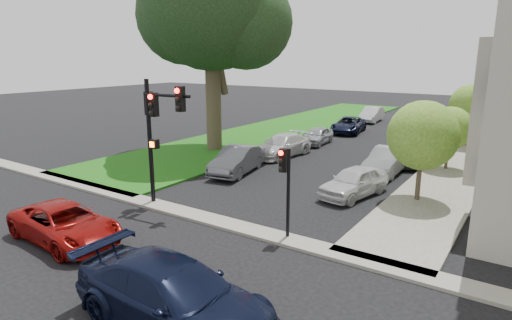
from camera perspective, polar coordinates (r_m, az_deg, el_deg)
The scene contains 22 objects.
ground at distance 16.33m, azimuth -9.97°, elevation -10.32°, with size 140.00×140.00×0.00m, color black.
grass_strip at distance 40.28m, azimuth 4.42°, elevation 4.33°, with size 8.00×44.00×0.12m, color #1F5F13.
sidewalk_right at distance 35.46m, azimuth 27.17°, elevation 1.56°, with size 3.50×44.00×0.12m, color slate.
sidewalk_cross at distance 17.68m, azimuth -5.47°, elevation -8.05°, with size 60.00×1.00×0.12m, color slate.
eucalyptus at distance 30.45m, azimuth -6.11°, elevation 20.40°, with size 10.52×9.55×14.91m.
small_tree_a at distance 20.58m, azimuth 21.34°, elevation 3.06°, with size 3.13×3.13×4.70m.
small_tree_b at distance 27.25m, azimuth 24.44°, elevation 3.86°, with size 2.52×2.52×3.78m.
small_tree_c at distance 34.93m, azimuth 26.78°, elevation 6.50°, with size 3.10×3.10×4.65m.
traffic_signal_main at distance 19.10m, azimuth -13.15°, elevation 5.21°, with size 2.76×0.72×5.64m.
traffic_signal_secondary at distance 15.37m, azimuth 3.96°, elevation -2.22°, with size 0.46×0.37×3.42m.
car_cross_near at distance 17.11m, azimuth -24.08°, elevation -7.76°, with size 2.26×4.90×1.36m, color maroon.
car_cross_far at distance 11.27m, azimuth -10.91°, elevation -17.30°, with size 2.33×5.74×1.67m, color black.
car_parked_0 at distance 21.07m, azimuth 12.91°, elevation -2.85°, with size 1.69×4.21×1.43m, color silver.
car_parked_1 at distance 25.61m, azimuth 17.06°, elevation -0.11°, with size 1.58×4.53×1.49m, color #999BA0.
car_parked_2 at distance 28.47m, azimuth 19.82°, elevation 0.91°, with size 2.28×4.94×1.37m, color #3F4247.
car_parked_3 at distance 35.13m, azimuth 21.81°, elevation 3.17°, with size 1.81×4.51×1.54m, color maroon.
car_parked_4 at distance 42.80m, azimuth 24.10°, elevation 4.59°, with size 1.95×4.81×1.39m, color #999BA0.
car_parked_5 at distance 24.56m, azimuth -2.53°, elevation -0.03°, with size 1.63×4.67×1.54m, color #3F4247.
car_parked_6 at distance 28.81m, azimuth 3.46°, elevation 1.94°, with size 2.06×5.06×1.47m, color silver.
car_parked_7 at distance 33.09m, azimuth 8.15°, elevation 3.24°, with size 1.56×3.87×1.32m, color #999BA0.
car_parked_8 at distance 38.59m, azimuth 12.24°, elevation 4.60°, with size 2.30×4.98×1.38m, color black.
car_parked_9 at distance 45.64m, azimuth 15.17°, elevation 5.87°, with size 1.58×4.54×1.50m, color silver.
Camera 1 is at (10.48, -10.65, 6.59)m, focal length 30.00 mm.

